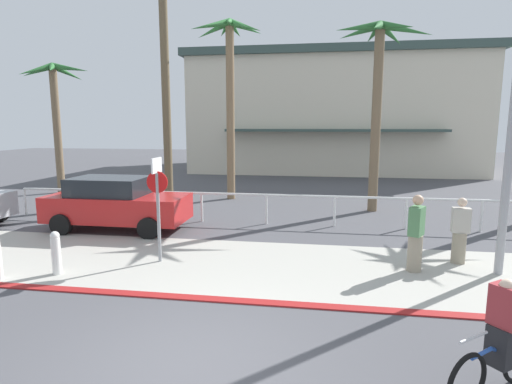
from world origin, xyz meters
TOP-DOWN VIEW (x-y plane):
  - ground_plane at (0.00, 10.00)m, footprint 80.00×80.00m
  - sidewalk_strip at (0.00, 4.20)m, footprint 44.00×4.00m
  - curb_paint at (0.00, 2.20)m, footprint 44.00×0.24m
  - building_backdrop at (2.51, 27.51)m, footprint 20.17×12.44m
  - rail_fence at (-0.00, 8.50)m, footprint 18.20×0.08m
  - stop_sign_bike_lane at (-2.06, 4.17)m, footprint 0.52×0.56m
  - bollard_0 at (-4.01, 2.98)m, footprint 0.20×0.20m
  - palm_tree_0 at (-10.94, 13.49)m, footprint 3.49×2.87m
  - palm_tree_1 at (-4.91, 12.39)m, footprint 3.36×3.44m
  - palm_tree_2 at (-2.27, 13.12)m, footprint 3.09×2.81m
  - palm_tree_3 at (3.81, 11.25)m, footprint 3.61×3.33m
  - car_red_1 at (-4.63, 6.97)m, footprint 4.40×2.02m
  - cyclist_blue_0 at (4.03, 0.09)m, footprint 1.47×1.17m
  - pedestrian_0 at (3.94, 4.41)m, footprint 0.44×0.48m
  - pedestrian_1 at (5.12, 5.18)m, footprint 0.42×0.35m

SIDE VIEW (x-z plane):
  - ground_plane at x=0.00m, z-range 0.00..0.00m
  - sidewalk_strip at x=0.00m, z-range 0.00..0.02m
  - curb_paint at x=0.00m, z-range 0.00..0.03m
  - bollard_0 at x=-4.01m, z-range 0.02..1.02m
  - cyclist_blue_0 at x=4.03m, z-range -0.06..1.44m
  - pedestrian_1 at x=5.12m, z-range -0.07..1.55m
  - rail_fence at x=0.00m, z-range 0.31..1.35m
  - pedestrian_0 at x=3.94m, z-range -0.06..1.73m
  - car_red_1 at x=-4.63m, z-range 0.03..1.72m
  - stop_sign_bike_lane at x=-2.06m, z-range 0.40..2.96m
  - building_backdrop at x=2.51m, z-range 0.02..8.33m
  - palm_tree_0 at x=-10.94m, z-range 1.49..7.75m
  - palm_tree_3 at x=3.81m, z-range 1.80..8.90m
  - palm_tree_2 at x=-2.27m, z-range 2.04..9.89m
  - palm_tree_1 at x=-4.91m, z-range 2.08..12.01m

